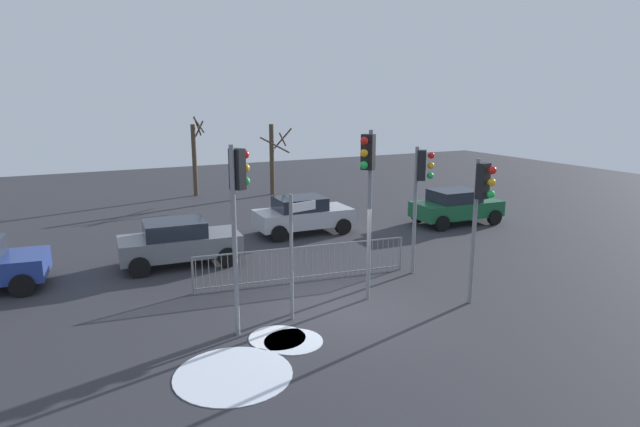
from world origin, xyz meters
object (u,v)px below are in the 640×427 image
at_px(traffic_light_mid_left, 421,182).
at_px(car_green_trailing, 456,206).
at_px(direction_sign_post, 293,250).
at_px(traffic_light_rear_right, 368,178).
at_px(traffic_light_mid_right, 481,200).
at_px(car_silver_far, 302,214).
at_px(bare_tree_left, 273,157).
at_px(bare_tree_centre, 195,157).
at_px(car_grey_mid, 179,242).
at_px(traffic_light_rear_left, 238,197).

xyz_separation_m(traffic_light_mid_left, car_green_trailing, (5.39, 4.68, -2.11)).
xyz_separation_m(traffic_light_mid_left, direction_sign_post, (-4.80, -1.46, -1.12)).
bearing_deg(traffic_light_rear_right, traffic_light_mid_left, -100.23).
xyz_separation_m(traffic_light_rear_right, traffic_light_mid_right, (2.45, -1.50, -0.51)).
xyz_separation_m(traffic_light_mid_right, car_silver_far, (-1.03, 8.79, -2.06)).
distance_m(traffic_light_rear_right, bare_tree_left, 16.17).
xyz_separation_m(traffic_light_mid_right, car_green_trailing, (5.54, 7.39, -2.06)).
relative_size(traffic_light_rear_right, traffic_light_mid_right, 1.18).
relative_size(car_green_trailing, bare_tree_centre, 0.90).
xyz_separation_m(traffic_light_mid_left, car_grey_mid, (-6.43, 4.16, -2.11)).
distance_m(traffic_light_mid_right, bare_tree_left, 17.28).
xyz_separation_m(traffic_light_rear_right, traffic_light_rear_left, (-3.61, -0.44, -0.12)).
relative_size(car_grey_mid, car_silver_far, 1.01).
height_order(car_green_trailing, car_grey_mid, same).
distance_m(car_grey_mid, bare_tree_left, 12.74).
height_order(traffic_light_mid_right, bare_tree_left, same).
relative_size(traffic_light_mid_left, car_silver_far, 1.02).
relative_size(traffic_light_mid_left, car_grey_mid, 1.01).
relative_size(car_green_trailing, bare_tree_left, 1.00).
xyz_separation_m(traffic_light_rear_right, car_green_trailing, (7.99, 5.89, -2.57)).
distance_m(traffic_light_mid_left, car_silver_far, 6.53).
height_order(traffic_light_rear_left, car_green_trailing, traffic_light_rear_left).
xyz_separation_m(direction_sign_post, car_grey_mid, (-1.64, 5.62, -1.00)).
relative_size(traffic_light_mid_left, bare_tree_centre, 0.91).
bearing_deg(bare_tree_left, traffic_light_rear_right, -102.42).
relative_size(car_silver_far, bare_tree_centre, 0.89).
distance_m(traffic_light_rear_right, traffic_light_mid_left, 2.90).
height_order(direction_sign_post, bare_tree_centre, bare_tree_centre).
height_order(traffic_light_rear_right, car_grey_mid, traffic_light_rear_right).
relative_size(traffic_light_mid_right, direction_sign_post, 1.22).
bearing_deg(car_silver_far, bare_tree_left, 77.99).
bearing_deg(traffic_light_rear_left, bare_tree_centre, 141.57).
distance_m(car_silver_far, bare_tree_left, 8.79).
xyz_separation_m(car_green_trailing, bare_tree_left, (-4.52, 9.84, 1.31)).
bearing_deg(bare_tree_centre, car_silver_far, -79.32).
height_order(traffic_light_mid_left, direction_sign_post, traffic_light_mid_left).
distance_m(bare_tree_left, bare_tree_centre, 4.21).
bearing_deg(traffic_light_rear_left, car_green_trailing, 90.28).
bearing_deg(traffic_light_mid_left, direction_sign_post, -33.46).
xyz_separation_m(traffic_light_rear_right, car_grey_mid, (-3.84, 5.38, -2.57)).
bearing_deg(direction_sign_post, car_grey_mid, 92.65).
bearing_deg(traffic_light_mid_right, bare_tree_centre, -94.67).
bearing_deg(bare_tree_centre, traffic_light_rear_right, -88.46).
bearing_deg(car_silver_far, traffic_light_rear_left, -121.43).
relative_size(direction_sign_post, bare_tree_centre, 0.73).
relative_size(direction_sign_post, car_grey_mid, 0.81).
bearing_deg(traffic_light_rear_right, car_silver_far, -46.41).
xyz_separation_m(traffic_light_rear_left, direction_sign_post, (1.41, 0.20, -1.46)).
distance_m(traffic_light_mid_right, direction_sign_post, 4.94).
bearing_deg(traffic_light_mid_right, car_grey_mid, -61.06).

